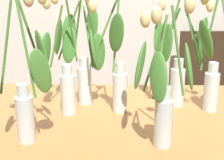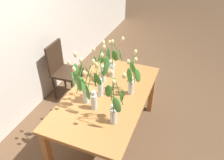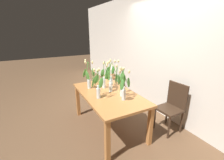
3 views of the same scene
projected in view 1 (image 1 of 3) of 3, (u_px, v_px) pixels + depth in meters
The scene contains 9 objects.
dining_table at pixel (129, 136), 1.53m from camera, with size 1.60×0.90×0.74m.
tulip_vase_0 at pixel (215, 73), 1.50m from camera, with size 0.23×0.17×0.56m.
tulip_vase_1 at pixel (163, 95), 1.20m from camera, with size 0.23×0.20×0.55m.
tulip_vase_2 at pixel (65, 75), 1.52m from camera, with size 0.18×0.19×0.58m.
tulip_vase_3 at pixel (115, 73), 1.50m from camera, with size 0.19×0.15×0.58m.
tulip_vase_4 at pixel (25, 89), 1.23m from camera, with size 0.22×0.23×0.58m.
tulip_vase_5 at pixel (82, 56), 1.61m from camera, with size 0.26×0.28×0.57m.
tulip_vase_6 at pixel (180, 60), 1.57m from camera, with size 0.28×0.23×0.56m.
dining_chair at pixel (207, 87), 2.54m from camera, with size 0.42×0.42×0.93m.
Camera 1 is at (-0.03, -1.38, 1.37)m, focal length 54.44 mm.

